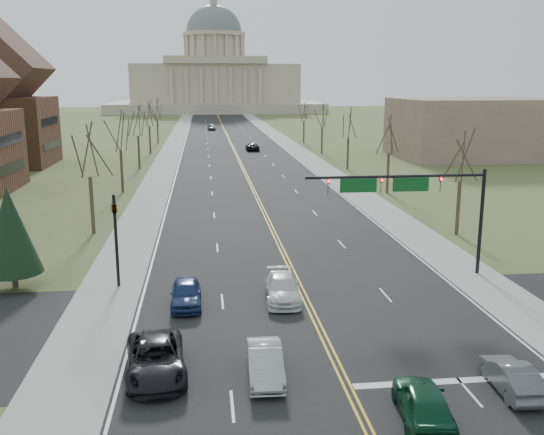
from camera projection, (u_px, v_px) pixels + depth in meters
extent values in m
plane|color=#495A2D|center=(342.00, 376.00, 26.93)|extent=(600.00, 600.00, 0.00)
cube|color=black|center=(230.00, 141.00, 133.56)|extent=(20.00, 380.00, 0.01)
cube|color=black|center=(317.00, 324.00, 32.74)|extent=(120.00, 14.00, 0.01)
cube|color=gray|center=(175.00, 142.00, 132.24)|extent=(4.00, 380.00, 0.03)
cube|color=gray|center=(284.00, 140.00, 134.88)|extent=(4.00, 380.00, 0.03)
cube|color=gold|center=(230.00, 141.00, 133.56)|extent=(0.42, 380.00, 0.01)
cube|color=silver|center=(185.00, 141.00, 132.48)|extent=(0.15, 380.00, 0.01)
cube|color=silver|center=(274.00, 141.00, 134.64)|extent=(0.15, 380.00, 0.01)
cube|color=silver|center=(459.00, 381.00, 26.51)|extent=(9.50, 0.50, 0.01)
cube|color=#B3A795|center=(216.00, 107.00, 268.84)|extent=(90.00, 60.00, 4.00)
cube|color=#B3A795|center=(215.00, 84.00, 266.65)|extent=(70.00, 40.00, 16.00)
cube|color=#B3A795|center=(216.00, 60.00, 244.70)|extent=(42.00, 3.00, 3.00)
cylinder|color=#B3A795|center=(214.00, 51.00, 263.58)|extent=(24.00, 24.00, 12.00)
cylinder|color=#B3A795|center=(214.00, 34.00, 262.09)|extent=(27.00, 27.00, 1.60)
ellipsoid|color=slate|center=(214.00, 32.00, 261.92)|extent=(24.00, 24.00, 22.80)
cylinder|color=#B3A795|center=(213.00, 1.00, 259.09)|extent=(3.20, 3.20, 3.00)
cylinder|color=black|center=(481.00, 222.00, 40.60)|extent=(0.24, 0.24, 7.20)
cylinder|color=black|center=(396.00, 176.00, 39.24)|extent=(12.00, 0.18, 0.18)
imported|color=black|center=(440.00, 184.00, 39.69)|extent=(0.35, 0.40, 1.10)
sphere|color=#FF0C0C|center=(441.00, 179.00, 39.47)|extent=(0.18, 0.18, 0.18)
imported|color=black|center=(381.00, 185.00, 39.25)|extent=(0.35, 0.40, 1.10)
sphere|color=#FF0C0C|center=(382.00, 180.00, 39.03)|extent=(0.18, 0.18, 0.18)
imported|color=black|center=(328.00, 186.00, 38.87)|extent=(0.35, 0.40, 1.10)
sphere|color=#FF0C0C|center=(329.00, 181.00, 38.64)|extent=(0.18, 0.18, 0.18)
cube|color=#0C4C1E|center=(411.00, 185.00, 39.47)|extent=(2.40, 0.12, 0.90)
cube|color=#0C4C1E|center=(358.00, 186.00, 39.09)|extent=(2.40, 0.12, 0.90)
cylinder|color=black|center=(116.00, 241.00, 38.09)|extent=(0.20, 0.20, 6.00)
imported|color=black|center=(114.00, 207.00, 37.61)|extent=(0.32, 0.36, 0.99)
cylinder|color=#372D20|center=(458.00, 208.00, 51.39)|extent=(0.32, 0.32, 4.68)
cylinder|color=#372D20|center=(92.00, 205.00, 51.82)|extent=(0.32, 0.32, 4.95)
cylinder|color=#372D20|center=(388.00, 173.00, 70.78)|extent=(0.32, 0.32, 4.68)
cylinder|color=#372D20|center=(122.00, 172.00, 71.21)|extent=(0.32, 0.32, 4.95)
cylinder|color=#372D20|center=(348.00, 154.00, 90.17)|extent=(0.32, 0.32, 4.68)
cylinder|color=#372D20|center=(139.00, 152.00, 90.60)|extent=(0.32, 0.32, 4.95)
cylinder|color=#372D20|center=(322.00, 141.00, 109.56)|extent=(0.32, 0.32, 4.68)
cylinder|color=#372D20|center=(150.00, 140.00, 109.99)|extent=(0.32, 0.32, 4.95)
cylinder|color=#372D20|center=(304.00, 132.00, 128.94)|extent=(0.32, 0.32, 4.68)
cylinder|color=#372D20|center=(158.00, 131.00, 129.37)|extent=(0.32, 0.32, 4.95)
cylinder|color=#372D20|center=(15.00, 280.00, 38.41)|extent=(0.36, 0.36, 1.00)
cone|color=black|center=(10.00, 230.00, 37.69)|extent=(3.64, 3.64, 5.50)
cube|color=black|center=(12.00, 168.00, 71.64)|extent=(0.10, 9.80, 1.20)
cube|color=black|center=(10.00, 140.00, 70.91)|extent=(0.10, 9.80, 1.20)
cube|color=black|center=(52.00, 145.00, 94.73)|extent=(0.10, 9.80, 1.20)
cube|color=black|center=(50.00, 121.00, 93.92)|extent=(0.10, 9.80, 1.20)
cube|color=#6E584E|center=(471.00, 128.00, 103.92)|extent=(25.00, 20.00, 10.00)
imported|color=#0E3E27|center=(423.00, 403.00, 23.19)|extent=(2.41, 4.76, 1.55)
imported|color=#4E5256|center=(511.00, 376.00, 25.51)|extent=(1.62, 4.09, 1.32)
imported|color=#94959B|center=(265.00, 363.00, 26.63)|extent=(1.66, 4.36, 1.42)
imported|color=black|center=(156.00, 359.00, 26.86)|extent=(3.07, 5.77, 1.54)
imported|color=silver|center=(283.00, 289.00, 36.15)|extent=(2.34, 5.06, 1.43)
imported|color=navy|center=(186.00, 293.00, 35.27)|extent=(1.81, 4.39, 1.49)
imported|color=black|center=(252.00, 147.00, 115.08)|extent=(2.39, 5.16, 1.43)
imported|color=#56585F|center=(211.00, 127.00, 162.98)|extent=(2.31, 4.81, 1.58)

